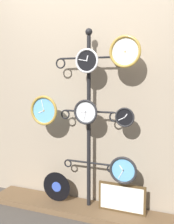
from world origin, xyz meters
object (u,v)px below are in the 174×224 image
clock_top_center (87,61)px  clock_bottom_right (123,170)px  display_stand (89,144)px  clock_middle_left (44,110)px  clock_top_right (125,52)px  clock_middle_center (86,112)px  vinyl_record (57,187)px  clock_middle_right (125,117)px  picture_frame (122,198)px

clock_top_center → clock_bottom_right: (0.38, -0.03, -1.04)m
display_stand → clock_middle_left: 0.58m
clock_middle_left → clock_bottom_right: 1.01m
clock_middle_left → clock_top_right: bearing=1.2°
clock_middle_center → clock_middle_left: bearing=179.4°
clock_top_center → vinyl_record: clock_top_center is taller
clock_middle_right → clock_top_right: bearing=-111.4°
clock_top_right → clock_middle_left: 1.03m
clock_middle_left → clock_middle_right: 0.86m
clock_top_center → clock_middle_right: (0.38, 0.01, -0.53)m
clock_middle_right → clock_bottom_right: size_ratio=0.70×
clock_middle_left → vinyl_record: clock_middle_left is taller
clock_bottom_right → clock_middle_left: bearing=179.5°
clock_middle_right → picture_frame: size_ratio=0.39×
display_stand → clock_middle_right: size_ratio=10.07×
clock_top_right → picture_frame: size_ratio=0.62×
display_stand → picture_frame: size_ratio=3.94×
clock_top_right → picture_frame: (-0.02, 0.06, -1.43)m
clock_middle_left → vinyl_record: (0.10, 0.06, -0.84)m
clock_top_right → clock_bottom_right: size_ratio=1.10×
clock_middle_center → vinyl_record: bearing=170.0°
clock_middle_left → picture_frame: bearing=5.4°
display_stand → clock_middle_right: (0.39, -0.08, 0.31)m
display_stand → clock_middle_left: size_ratio=5.97×
clock_bottom_right → vinyl_record: 0.82m
display_stand → clock_top_center: 0.84m
clock_top_right → display_stand: bearing=167.2°
clock_top_right → clock_middle_left: size_ratio=0.94×
clock_middle_left → clock_middle_center: clock_middle_left is taller
clock_bottom_right → picture_frame: 0.33m
clock_top_right → clock_bottom_right: 1.11m
clock_top_center → clock_top_right: size_ratio=0.80×
display_stand → clock_top_right: 0.99m
clock_middle_left → picture_frame: (0.83, 0.08, -0.86)m
clock_top_center → picture_frame: clock_top_center is taller
clock_top_center → picture_frame: 1.40m
picture_frame → clock_middle_right: bearing=-59.1°
clock_middle_right → clock_bottom_right: clock_middle_right is taller
clock_middle_right → vinyl_record: 1.11m
picture_frame → clock_bottom_right: bearing=-70.2°
clock_top_center → picture_frame: bearing=9.2°
clock_middle_left → clock_middle_center: bearing=-0.6°
clock_middle_center → clock_top_center: bearing=85.8°
clock_bottom_right → picture_frame: bearing=109.8°
display_stand → clock_middle_right: 0.50m
clock_top_center → clock_bottom_right: clock_top_center is taller
clock_middle_left → vinyl_record: 0.85m
display_stand → vinyl_record: bearing=-172.8°
clock_top_center → clock_middle_right: clock_top_center is taller
clock_middle_right → picture_frame: bearing=120.9°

